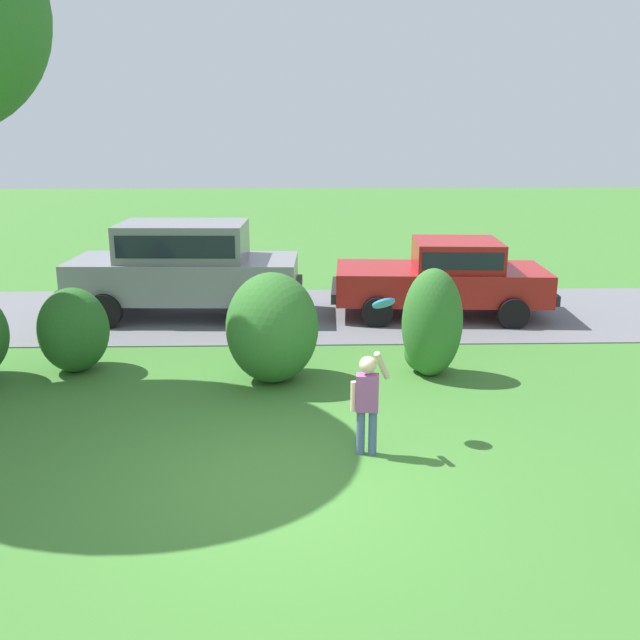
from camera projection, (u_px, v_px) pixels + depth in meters
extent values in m
plane|color=#3D752D|center=(281.00, 485.00, 7.56)|extent=(80.00, 80.00, 0.00)
cube|color=slate|center=(290.00, 314.00, 14.54)|extent=(28.00, 4.40, 0.02)
ellipsoid|color=#286023|center=(74.00, 330.00, 10.98)|extent=(1.09, 1.10, 1.34)
ellipsoid|color=#33702B|center=(272.00, 328.00, 10.49)|extent=(1.39, 1.42, 1.67)
ellipsoid|color=#33702B|center=(432.00, 323.00, 10.71)|extent=(0.93, 0.85, 1.69)
ellipsoid|color=#33702B|center=(426.00, 353.00, 11.02)|extent=(0.68, 0.68, 0.61)
cube|color=maroon|center=(440.00, 283.00, 14.29)|extent=(4.31, 2.11, 0.64)
cube|color=maroon|center=(457.00, 254.00, 14.12)|extent=(1.78, 1.73, 0.56)
cube|color=black|center=(457.00, 254.00, 14.12)|extent=(1.65, 1.74, 0.34)
cylinder|color=black|center=(377.00, 312.00, 13.53)|extent=(0.61, 0.26, 0.60)
cylinder|color=black|center=(374.00, 291.00, 15.34)|extent=(0.61, 0.26, 0.60)
cylinder|color=black|center=(513.00, 313.00, 13.43)|extent=(0.61, 0.26, 0.60)
cylinder|color=black|center=(494.00, 292.00, 15.25)|extent=(0.61, 0.26, 0.60)
cube|color=black|center=(335.00, 290.00, 14.41)|extent=(0.23, 1.75, 0.20)
cube|color=black|center=(545.00, 292.00, 14.25)|extent=(0.23, 1.75, 0.20)
cube|color=gray|center=(185.00, 278.00, 14.20)|extent=(4.56, 2.00, 0.80)
cube|color=gray|center=(183.00, 241.00, 14.00)|extent=(2.53, 1.70, 0.72)
cube|color=black|center=(183.00, 241.00, 14.00)|extent=(2.33, 1.72, 0.43)
cylinder|color=black|center=(104.00, 311.00, 13.43)|extent=(0.69, 0.24, 0.68)
cylinder|color=black|center=(131.00, 290.00, 15.24)|extent=(0.69, 0.24, 0.68)
cylinder|color=black|center=(250.00, 312.00, 13.40)|extent=(0.69, 0.24, 0.68)
cylinder|color=black|center=(259.00, 290.00, 15.22)|extent=(0.69, 0.24, 0.68)
cube|color=black|center=(74.00, 287.00, 14.27)|extent=(0.18, 1.75, 0.20)
cube|color=black|center=(298.00, 288.00, 14.23)|extent=(0.18, 1.75, 0.20)
cylinder|color=#4C608C|center=(361.00, 432.00, 8.22)|extent=(0.10, 0.10, 0.55)
cylinder|color=#4C608C|center=(373.00, 433.00, 8.20)|extent=(0.10, 0.10, 0.55)
cube|color=#994C8C|center=(367.00, 393.00, 8.08)|extent=(0.28, 0.19, 0.44)
sphere|color=beige|center=(368.00, 365.00, 7.99)|extent=(0.20, 0.20, 0.20)
cylinder|color=beige|center=(382.00, 365.00, 8.03)|extent=(0.21, 0.23, 0.39)
cylinder|color=beige|center=(353.00, 396.00, 8.11)|extent=(0.07, 0.07, 0.36)
cylinder|color=#337FDB|center=(384.00, 303.00, 8.41)|extent=(0.31, 0.25, 0.23)
cylinder|color=#1EB7B2|center=(384.00, 303.00, 8.41)|extent=(0.17, 0.15, 0.14)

